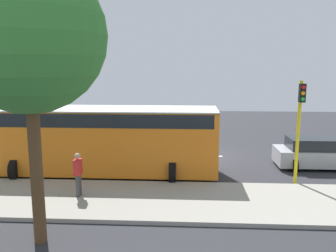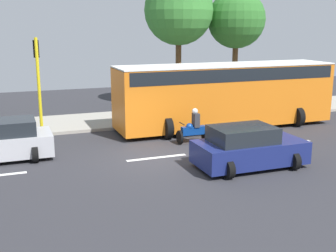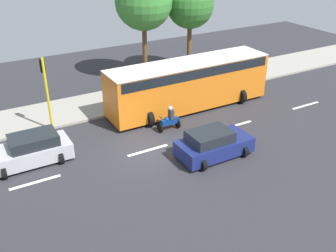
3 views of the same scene
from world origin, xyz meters
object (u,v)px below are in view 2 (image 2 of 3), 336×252
city_bus (226,91)px  street_tree_center (236,20)px  pedestrian_near_signal (198,97)px  street_tree_north (179,11)px  car_dark_blue (248,148)px  traffic_light_midblock (38,73)px  motorcycle (193,128)px

city_bus → street_tree_center: bearing=-32.5°
pedestrian_near_signal → street_tree_north: street_tree_north is taller
city_bus → street_tree_center: 8.21m
car_dark_blue → pedestrian_near_signal: 9.38m
car_dark_blue → traffic_light_midblock: (7.04, 6.59, 2.22)m
pedestrian_near_signal → street_tree_north: size_ratio=0.21×
street_tree_north → city_bus: bearing=179.0°
motorcycle → street_tree_north: (8.72, -2.82, 5.25)m
city_bus → motorcycle: 3.66m
motorcycle → traffic_light_midblock: (3.32, 6.10, 2.29)m
street_tree_center → traffic_light_midblock: bearing=111.7°
traffic_light_midblock → street_tree_center: street_tree_center is taller
city_bus → pedestrian_near_signal: city_bus is taller
traffic_light_midblock → car_dark_blue: bearing=-136.9°
motorcycle → street_tree_center: street_tree_center is taller
traffic_light_midblock → motorcycle: bearing=-118.5°
street_tree_north → street_tree_center: street_tree_north is taller
traffic_light_midblock → street_tree_north: size_ratio=0.56×
motorcycle → street_tree_north: size_ratio=0.19×
car_dark_blue → city_bus: bearing=-20.7°
street_tree_north → traffic_light_midblock: bearing=121.2°
motorcycle → street_tree_north: street_tree_north is taller
city_bus → pedestrian_near_signal: (3.23, 0.00, -0.79)m
motorcycle → city_bus: bearing=-51.5°
city_bus → street_tree_north: 7.71m
city_bus → street_tree_center: size_ratio=1.52×
car_dark_blue → city_bus: size_ratio=0.36×
street_tree_center → city_bus: bearing=147.5°
motorcycle → street_tree_center: size_ratio=0.21×
pedestrian_near_signal → street_tree_north: (3.34, -0.12, 4.83)m
motorcycle → traffic_light_midblock: bearing=61.5°
street_tree_north → car_dark_blue: bearing=169.4°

